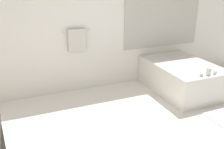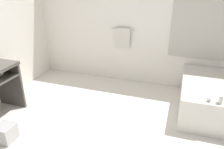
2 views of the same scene
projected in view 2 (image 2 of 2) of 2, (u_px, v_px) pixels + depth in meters
The scene contains 4 objects.
ground_plane at pixel (99, 147), 2.99m from camera, with size 16.00×16.00×0.00m, color silver.
wall_back_with_blinds at pixel (141, 20), 4.36m from camera, with size 7.40×0.13×2.70m.
bathtub at pixel (212, 96), 3.68m from camera, with size 1.03×1.52×0.66m.
waste_bin at pixel (6, 133), 3.07m from camera, with size 0.24×0.24×0.25m.
Camera 2 is at (0.90, -2.16, 2.12)m, focal length 35.00 mm.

